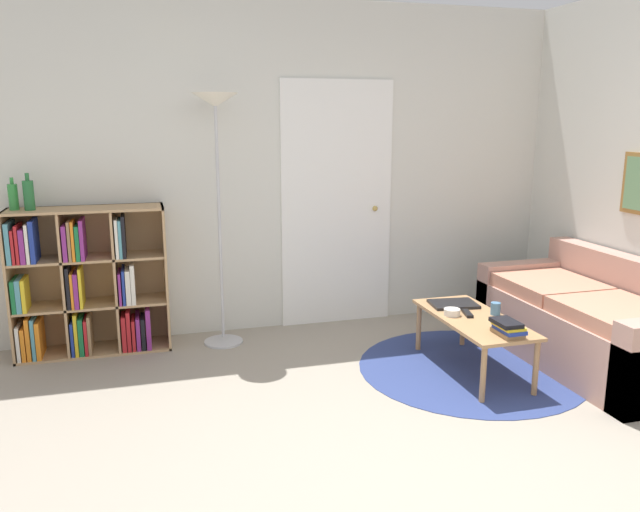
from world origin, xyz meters
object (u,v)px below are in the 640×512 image
Objects in this scene: floor_lamp at (216,136)px; couch at (595,325)px; bookshelf at (85,286)px; coffee_table at (473,323)px; bottle_left at (13,197)px; bottle_middle at (29,195)px; cup at (495,309)px; bowl at (452,312)px; laptop at (453,304)px.

floor_lamp reaches higher than couch.
coffee_table is (2.55, -1.11, -0.16)m from bookshelf.
bottle_left is (-2.97, 1.13, 0.83)m from coffee_table.
coffee_table is at bearing -20.92° from bottle_middle.
cup is (1.74, -1.01, -1.15)m from floor_lamp.
coffee_table is 0.16m from bowl.
couch is 6.51× the size of bottle_middle.
cup is at bearing 3.00° from coffee_table.
laptop is 0.33m from cup.
bowl is 0.30m from cup.
coffee_table is 11.86× the size of cup.
bottle_left reaches higher than bookshelf.
cup is (-0.74, 0.10, 0.15)m from couch.
bottle_left is (-1.40, 0.12, -0.41)m from floor_lamp.
bottle_left is 0.11m from bottle_middle.
laptop is 3.07m from bottle_middle.
laptop is 3.15× the size of bowl.
bottle_left is at bearing 175.28° from floor_lamp.
bottle_middle reaches higher than laptop.
cup is (0.17, -0.28, 0.03)m from laptop.
coffee_table is 9.05× the size of bowl.
bottle_middle is at bearing -19.85° from bottle_left.
couch is 19.79× the size of cup.
laptop is 1.36× the size of bottle_middle.
bottle_middle reaches higher than cup.
floor_lamp is 8.31× the size of bottle_left.
laptop is (1.56, -0.73, -1.18)m from floor_lamp.
bookshelf is at bearing 156.46° from coffee_table.
laptop is 3.18m from bottle_left.
laptop is at bearing 90.46° from coffee_table.
bowl is (-1.04, 0.17, 0.13)m from couch.
couch is 15.10× the size of bowl.
floor_lamp is at bearing 155.92° from couch.
bookshelf is at bearing -2.84° from bottle_left.
floor_lamp is 2.24m from coffee_table.
couch is 4.06m from bottle_middle.
coffee_table is at bearing -23.54° from bookshelf.
laptop is (2.55, -0.83, -0.11)m from bookshelf.
bottle_left reaches higher than cup.
floor_lamp is 22.18× the size of cup.
floor_lamp is at bearing 154.93° from laptop.
bottle_middle reaches higher than coffee_table.
couch is at bearing -24.08° from floor_lamp.
bowl is 3.13m from bottle_left.
bookshelf is at bearing 162.02° from laptop.
laptop is (-0.92, 0.38, 0.12)m from couch.
coffee_table is 0.19m from cup.
floor_lamp is (0.98, -0.09, 1.07)m from bookshelf.
bookshelf is 3.10× the size of laptop.
bottle_middle reaches higher than couch.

